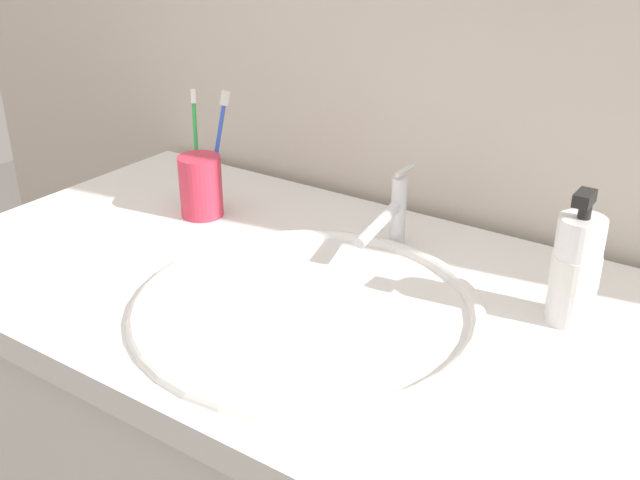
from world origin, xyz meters
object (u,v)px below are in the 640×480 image
Objects in this scene: faucet at (392,214)px; soap_dispenser at (575,269)px; toothbrush_green at (196,142)px; toothbrush_blue at (218,143)px; toothbrush_cup at (201,186)px.

faucet is 0.86× the size of soap_dispenser.
faucet is 0.37m from toothbrush_green.
toothbrush_blue is at bearing 21.12° from toothbrush_green.
toothbrush_green is (-0.36, -0.04, 0.06)m from faucet.
faucet is at bearing 168.93° from soap_dispenser.
toothbrush_cup is 0.08m from toothbrush_green.
faucet is at bearing 11.70° from toothbrush_cup.
faucet is at bearing 6.06° from toothbrush_green.
toothbrush_blue is (0.00, 0.04, 0.06)m from toothbrush_cup.
toothbrush_cup is 0.08m from toothbrush_blue.
faucet is 0.33m from toothbrush_blue.
toothbrush_cup is (-0.33, -0.07, -0.00)m from faucet.
toothbrush_cup is at bearing -42.19° from toothbrush_green.
toothbrush_green reaches higher than soap_dispenser.
toothbrush_blue is at bearing -175.75° from faucet.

